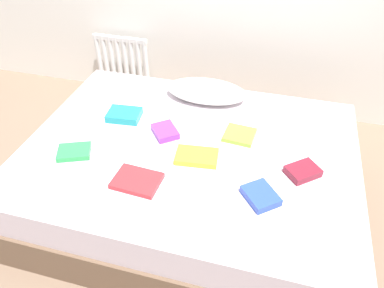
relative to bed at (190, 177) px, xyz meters
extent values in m
plane|color=#7F6651|center=(0.00, 0.00, -0.25)|extent=(8.00, 8.00, 0.00)
cube|color=brown|center=(0.00, 0.00, -0.11)|extent=(2.00, 1.50, 0.28)
cube|color=silver|center=(0.00, 0.00, 0.14)|extent=(1.96, 1.46, 0.22)
cylinder|color=white|center=(-1.22, 1.20, 0.09)|extent=(0.04, 0.04, 0.50)
cylinder|color=white|center=(-1.15, 1.20, 0.09)|extent=(0.04, 0.04, 0.50)
cylinder|color=white|center=(-1.08, 1.20, 0.09)|extent=(0.04, 0.04, 0.50)
cylinder|color=white|center=(-1.02, 1.20, 0.09)|extent=(0.04, 0.04, 0.50)
cylinder|color=white|center=(-0.95, 1.20, 0.09)|extent=(0.04, 0.04, 0.50)
cylinder|color=white|center=(-0.88, 1.20, 0.09)|extent=(0.04, 0.04, 0.50)
cylinder|color=white|center=(-0.82, 1.20, 0.09)|extent=(0.04, 0.04, 0.50)
cylinder|color=white|center=(-0.75, 1.20, 0.09)|extent=(0.04, 0.04, 0.50)
cube|color=white|center=(-0.98, 1.20, 0.32)|extent=(0.51, 0.04, 0.04)
cube|color=white|center=(-0.98, 1.20, -0.14)|extent=(0.51, 0.04, 0.04)
ellipsoid|color=white|center=(-0.03, 0.55, 0.31)|extent=(0.56, 0.30, 0.12)
cube|color=maroon|center=(0.66, -0.07, 0.27)|extent=(0.21, 0.21, 0.04)
cube|color=yellow|center=(0.07, -0.09, 0.27)|extent=(0.26, 0.18, 0.03)
cube|color=green|center=(-0.63, -0.24, 0.27)|extent=(0.22, 0.20, 0.03)
cube|color=teal|center=(-0.50, 0.17, 0.28)|extent=(0.23, 0.18, 0.05)
cube|color=red|center=(-0.19, -0.36, 0.27)|extent=(0.26, 0.20, 0.03)
cube|color=purple|center=(-0.18, 0.08, 0.27)|extent=(0.21, 0.21, 0.04)
cube|color=#2847B7|center=(0.46, -0.31, 0.27)|extent=(0.22, 0.23, 0.04)
cube|color=#8CC638|center=(0.27, 0.17, 0.27)|extent=(0.20, 0.19, 0.03)
camera|label=1|loc=(0.45, -1.61, 1.65)|focal=34.03mm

